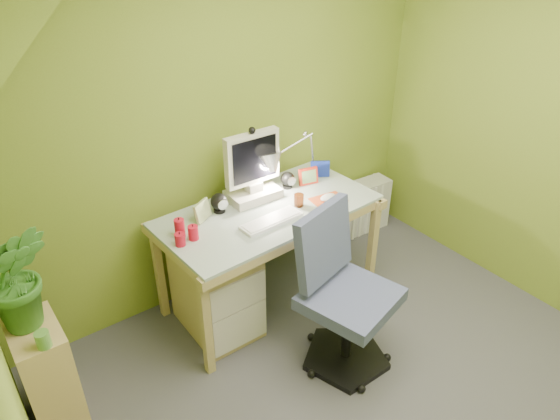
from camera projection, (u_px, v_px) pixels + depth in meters
floor at (387, 417)px, 2.84m from camera, size 3.20×3.20×0.01m
wall_back at (225, 125)px, 3.33m from camera, size 3.20×0.01×2.40m
slope_ceiling at (201, 158)px, 1.38m from camera, size 1.10×3.20×1.10m
desk at (269, 257)px, 3.48m from camera, size 1.45×0.78×0.76m
monitor at (252, 165)px, 3.29m from camera, size 0.36×0.21×0.49m
speaker_left at (219, 203)px, 3.23m from camera, size 0.11×0.11×0.13m
speaker_right at (288, 180)px, 3.51m from camera, size 0.11×0.11×0.12m
keyboard at (271, 221)px, 3.15m from camera, size 0.41×0.15×0.02m
mousepad at (328, 200)px, 3.39m from camera, size 0.24×0.18×0.01m
mouse at (328, 198)px, 3.38m from camera, size 0.13×0.09×0.04m
amber_tumbler at (299, 200)px, 3.31m from camera, size 0.07×0.07×0.08m
candle_cluster at (183, 231)px, 2.96m from camera, size 0.17×0.16×0.12m
photo_frame_red at (308, 176)px, 3.56m from camera, size 0.14×0.05×0.12m
photo_frame_blue at (320, 169)px, 3.66m from camera, size 0.12×0.09×0.12m
photo_frame_green at (202, 211)px, 3.15m from camera, size 0.13×0.08×0.12m
desk_lamp at (307, 144)px, 3.50m from camera, size 0.53×0.28×0.54m
side_ledge at (48, 375)px, 2.68m from camera, size 0.24×0.37×0.64m
potted_plant at (19, 277)px, 2.42m from camera, size 0.36×0.31×0.57m
green_cup at (43, 340)px, 2.40m from camera, size 0.07×0.07×0.09m
task_chair at (351, 296)px, 2.94m from camera, size 0.69×0.69×1.01m
radiator at (363, 206)px, 4.37m from camera, size 0.46×0.21×0.45m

